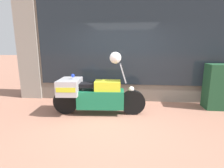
% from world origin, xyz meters
% --- Properties ---
extents(ground_plane, '(60.00, 60.00, 0.00)m').
position_xyz_m(ground_plane, '(0.00, 0.00, 0.00)').
color(ground_plane, '#9E6B56').
extents(shop_building, '(6.82, 0.55, 4.16)m').
position_xyz_m(shop_building, '(-0.36, 2.00, 2.09)').
color(shop_building, '#6B6056').
rests_on(shop_building, ground).
extents(window_display, '(5.64, 0.30, 2.13)m').
position_xyz_m(window_display, '(0.29, 2.03, 0.50)').
color(window_display, slate).
rests_on(window_display, ground).
extents(paramedic_motorcycle, '(2.40, 0.82, 1.32)m').
position_xyz_m(paramedic_motorcycle, '(-0.67, 0.58, 0.55)').
color(paramedic_motorcycle, black).
rests_on(paramedic_motorcycle, ground).
extents(utility_cabinet, '(0.83, 0.49, 1.27)m').
position_xyz_m(utility_cabinet, '(2.86, 1.34, 0.63)').
color(utility_cabinet, '#1E4C2D').
rests_on(utility_cabinet, ground).
extents(white_helmet, '(0.29, 0.29, 0.29)m').
position_xyz_m(white_helmet, '(-0.07, 0.62, 1.47)').
color(white_helmet, white).
rests_on(white_helmet, paramedic_motorcycle).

